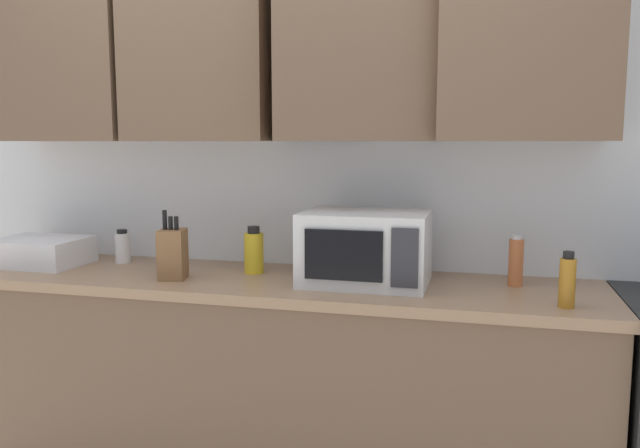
% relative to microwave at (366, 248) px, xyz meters
% --- Properties ---
extents(wall_back_with_cabinets, '(3.51, 0.51, 2.60)m').
position_rel_microwave_xyz_m(wall_back_with_cabinets, '(-0.41, 0.22, 0.54)').
color(wall_back_with_cabinets, white).
rests_on(wall_back_with_cabinets, ground_plane).
extents(counter_run, '(2.64, 0.63, 0.90)m').
position_rel_microwave_xyz_m(counter_run, '(-0.41, -0.00, -0.59)').
color(counter_run, brown).
rests_on(counter_run, ground_plane).
extents(microwave, '(0.48, 0.37, 0.28)m').
position_rel_microwave_xyz_m(microwave, '(0.00, 0.00, 0.00)').
color(microwave, silver).
rests_on(microwave, counter_run).
extents(dish_rack, '(0.38, 0.30, 0.12)m').
position_rel_microwave_xyz_m(dish_rack, '(-1.47, -0.00, -0.08)').
color(dish_rack, silver).
rests_on(dish_rack, counter_run).
extents(knife_block, '(0.12, 0.14, 0.28)m').
position_rel_microwave_xyz_m(knife_block, '(-0.76, -0.11, -0.04)').
color(knife_block, brown).
rests_on(knife_block, counter_run).
extents(bottle_white_jar, '(0.07, 0.07, 0.15)m').
position_rel_microwave_xyz_m(bottle_white_jar, '(-1.15, 0.14, -0.07)').
color(bottle_white_jar, white).
rests_on(bottle_white_jar, counter_run).
extents(bottle_yellow_mustard, '(0.08, 0.08, 0.20)m').
position_rel_microwave_xyz_m(bottle_yellow_mustard, '(-0.49, 0.07, -0.05)').
color(bottle_yellow_mustard, gold).
rests_on(bottle_yellow_mustard, counter_run).
extents(bottle_spice_jar, '(0.06, 0.06, 0.20)m').
position_rel_microwave_xyz_m(bottle_spice_jar, '(0.56, 0.10, -0.05)').
color(bottle_spice_jar, '#BC6638').
rests_on(bottle_spice_jar, counter_run).
extents(bottle_amber_vinegar, '(0.05, 0.05, 0.19)m').
position_rel_microwave_xyz_m(bottle_amber_vinegar, '(0.71, -0.19, -0.05)').
color(bottle_amber_vinegar, '#AD701E').
rests_on(bottle_amber_vinegar, counter_run).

